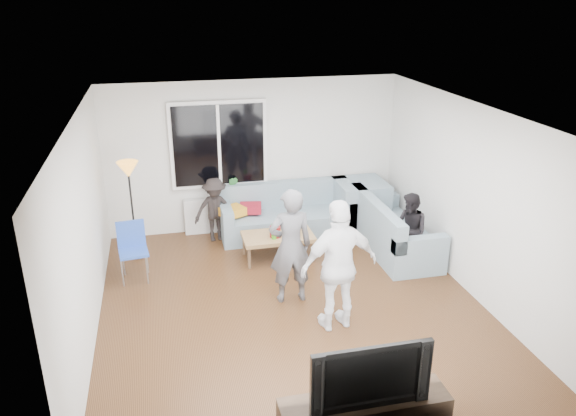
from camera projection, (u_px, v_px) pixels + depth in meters
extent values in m
cube|color=#56351C|center=(291.00, 305.00, 7.56)|extent=(5.00, 5.50, 0.04)
cube|color=white|center=(291.00, 111.00, 6.59)|extent=(5.00, 5.50, 0.04)
cube|color=silver|center=(254.00, 155.00, 9.59)|extent=(5.00, 0.04, 2.60)
cube|color=silver|center=(369.00, 338.00, 4.56)|extent=(5.00, 0.04, 2.60)
cube|color=silver|center=(82.00, 233.00, 6.54)|extent=(0.04, 5.50, 2.60)
cube|color=silver|center=(471.00, 199.00, 7.61)|extent=(0.04, 5.50, 2.60)
cube|color=white|center=(219.00, 145.00, 9.30)|extent=(1.62, 0.06, 1.47)
cube|color=black|center=(219.00, 145.00, 9.26)|extent=(1.50, 0.02, 1.35)
cube|color=white|center=(219.00, 145.00, 9.25)|extent=(0.05, 0.03, 1.35)
cube|color=silver|center=(222.00, 214.00, 9.71)|extent=(1.30, 0.12, 0.62)
imported|color=#2C7031|center=(232.00, 187.00, 9.54)|extent=(0.25, 0.22, 0.38)
imported|color=white|center=(213.00, 194.00, 9.51)|extent=(0.20, 0.20, 0.17)
cube|color=gray|center=(360.00, 205.00, 9.83)|extent=(0.85, 0.85, 0.85)
cube|color=orange|center=(232.00, 211.00, 9.30)|extent=(0.48, 0.45, 0.14)
cube|color=maroon|center=(251.00, 208.00, 9.45)|extent=(0.41, 0.36, 0.13)
cube|color=#A47F4F|center=(278.00, 247.00, 8.75)|extent=(1.10, 0.60, 0.40)
cylinder|color=maroon|center=(275.00, 232.00, 8.59)|extent=(0.17, 0.17, 0.17)
imported|color=#545459|center=(291.00, 246.00, 7.36)|extent=(0.59, 0.39, 1.60)
imported|color=white|center=(339.00, 266.00, 6.75)|extent=(1.03, 0.54, 1.69)
imported|color=black|center=(410.00, 230.00, 8.41)|extent=(0.57, 0.66, 1.15)
imported|color=black|center=(215.00, 210.00, 9.28)|extent=(0.75, 0.48, 1.09)
imported|color=black|center=(367.00, 370.00, 5.03)|extent=(1.12, 0.15, 0.65)
cylinder|color=black|center=(298.00, 225.00, 8.79)|extent=(0.07, 0.07, 0.20)
cylinder|color=#3A981B|center=(274.00, 232.00, 8.50)|extent=(0.08, 0.08, 0.24)
cylinder|color=orange|center=(296.00, 229.00, 8.58)|extent=(0.07, 0.07, 0.25)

